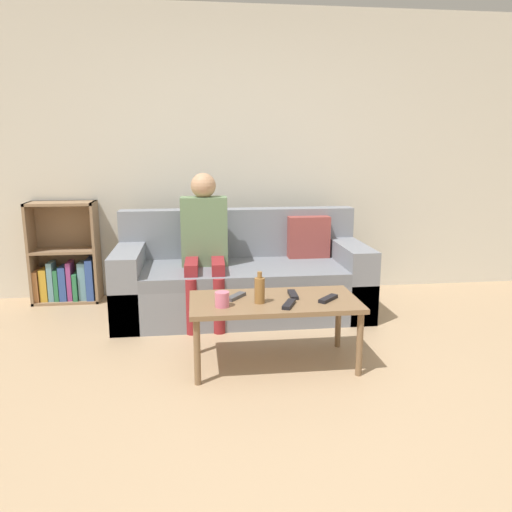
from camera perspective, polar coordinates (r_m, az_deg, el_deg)
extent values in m
plane|color=tan|center=(2.64, 4.50, -19.04)|extent=(22.00, 22.00, 0.00)
cube|color=beige|center=(4.74, -1.39, 11.47)|extent=(12.00, 0.06, 2.60)
cube|color=gray|center=(4.19, -1.58, -4.46)|extent=(2.05, 0.88, 0.32)
cube|color=slate|center=(4.04, -1.47, -1.94)|extent=(1.61, 0.70, 0.10)
cube|color=gray|center=(4.42, -2.05, 2.72)|extent=(2.05, 0.18, 0.42)
cube|color=gray|center=(4.17, -14.20, -3.06)|extent=(0.22, 0.88, 0.58)
cube|color=gray|center=(4.33, 10.54, -2.31)|extent=(0.22, 0.88, 0.58)
cube|color=#93423D|center=(4.37, 6.04, 2.16)|extent=(0.36, 0.12, 0.36)
cube|color=#8E7051|center=(4.85, -24.19, 0.29)|extent=(0.02, 0.28, 0.90)
cube|color=#8E7051|center=(4.71, -17.73, 0.48)|extent=(0.02, 0.28, 0.90)
cube|color=#8E7051|center=(4.89, -20.66, 0.69)|extent=(0.58, 0.02, 0.90)
cube|color=#8E7051|center=(4.87, -20.61, -4.67)|extent=(0.58, 0.28, 0.02)
cube|color=#8E7051|center=(4.77, -21.02, 0.60)|extent=(0.53, 0.28, 0.02)
cube|color=#8E7051|center=(4.71, -21.42, 5.62)|extent=(0.58, 0.28, 0.02)
cube|color=#B77542|center=(4.89, -23.58, -3.04)|extent=(0.04, 0.21, 0.28)
cube|color=gold|center=(4.87, -22.93, -2.98)|extent=(0.06, 0.17, 0.29)
cube|color=#6699A8|center=(4.84, -22.25, -2.63)|extent=(0.05, 0.17, 0.35)
cube|color=#2D7A4C|center=(4.84, -21.68, -2.99)|extent=(0.04, 0.18, 0.28)
cube|color=#33519E|center=(4.82, -21.05, -2.84)|extent=(0.06, 0.19, 0.31)
cube|color=#993D84|center=(4.80, -20.40, -2.61)|extent=(0.04, 0.18, 0.35)
cube|color=#2D7A4C|center=(4.81, -19.76, -3.16)|extent=(0.04, 0.22, 0.24)
cube|color=#6699A8|center=(4.78, -19.11, -2.63)|extent=(0.06, 0.17, 0.34)
cube|color=#33519E|center=(4.77, -18.28, -2.42)|extent=(0.06, 0.24, 0.37)
cylinder|color=brown|center=(2.98, -6.74, -10.87)|extent=(0.04, 0.04, 0.40)
cylinder|color=brown|center=(3.14, 11.76, -9.85)|extent=(0.04, 0.04, 0.40)
cylinder|color=brown|center=(3.41, -6.81, -7.85)|extent=(0.04, 0.04, 0.40)
cylinder|color=brown|center=(3.54, 9.39, -7.12)|extent=(0.04, 0.04, 0.40)
cube|color=brown|center=(3.16, 2.09, -5.26)|extent=(1.06, 0.54, 0.03)
cylinder|color=maroon|center=(3.75, -7.37, -5.76)|extent=(0.09, 0.09, 0.42)
cylinder|color=maroon|center=(3.75, -4.24, -5.70)|extent=(0.09, 0.09, 0.42)
cube|color=maroon|center=(3.91, -7.37, -1.12)|extent=(0.11, 0.39, 0.09)
cube|color=maroon|center=(3.90, -4.37, -1.06)|extent=(0.11, 0.39, 0.09)
cube|color=#66845B|center=(4.09, -5.93, 2.85)|extent=(0.38, 0.21, 0.56)
sphere|color=tan|center=(4.04, -6.04, 8.01)|extent=(0.20, 0.20, 0.20)
cylinder|color=pink|center=(3.01, -3.90, -4.96)|extent=(0.09, 0.09, 0.09)
cube|color=#47474C|center=(3.18, -2.30, -4.64)|extent=(0.14, 0.16, 0.02)
cube|color=black|center=(3.16, 8.25, -4.85)|extent=(0.15, 0.16, 0.02)
cube|color=black|center=(3.23, 4.24, -4.41)|extent=(0.06, 0.17, 0.02)
cube|color=black|center=(3.03, 3.79, -5.52)|extent=(0.11, 0.17, 0.02)
cylinder|color=olive|center=(3.06, 0.42, -3.97)|extent=(0.06, 0.06, 0.16)
cylinder|color=olive|center=(3.04, 0.42, -2.17)|extent=(0.03, 0.03, 0.04)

